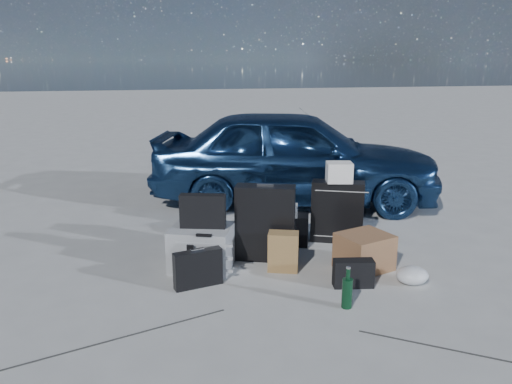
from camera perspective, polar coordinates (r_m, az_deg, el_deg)
ground at (r=4.32m, az=4.67°, el=-11.04°), size 60.00×60.00×0.00m
car at (r=6.70m, az=4.45°, el=4.13°), size 4.04×2.50×1.28m
pelican_case at (r=4.68m, az=-6.23°, el=-6.34°), size 0.67×0.61×0.40m
laptop_bag at (r=4.56m, az=-6.10°, el=-2.19°), size 0.43×0.21×0.31m
briefcase at (r=4.33m, az=-6.65°, el=-8.69°), size 0.43×0.19×0.33m
suitcase_left at (r=4.80m, az=1.05°, el=-3.56°), size 0.60×0.38×0.73m
suitcase_right at (r=5.36m, az=9.25°, el=-2.22°), size 0.58×0.39×0.65m
white_carton at (r=5.24m, az=9.49°, el=2.24°), size 0.30×0.26×0.21m
duffel_bag at (r=5.30m, az=2.47°, el=-4.13°), size 0.70×0.47×0.32m
flat_box_white at (r=5.23m, az=2.43°, el=-2.07°), size 0.50×0.43×0.07m
flat_box_black at (r=5.22m, az=2.48°, el=-1.34°), size 0.33×0.29×0.06m
kraft_bag at (r=4.61m, az=3.13°, el=-6.81°), size 0.31×0.24×0.37m
cardboard_box at (r=4.76m, az=12.28°, el=-6.67°), size 0.54×0.51×0.33m
plastic_bag at (r=4.58m, az=17.42°, el=-9.07°), size 0.30×0.26×0.16m
messenger_bag at (r=4.40m, az=11.07°, el=-9.10°), size 0.36×0.18×0.24m
green_bottle at (r=4.02m, az=10.40°, el=-10.75°), size 0.10×0.10×0.33m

